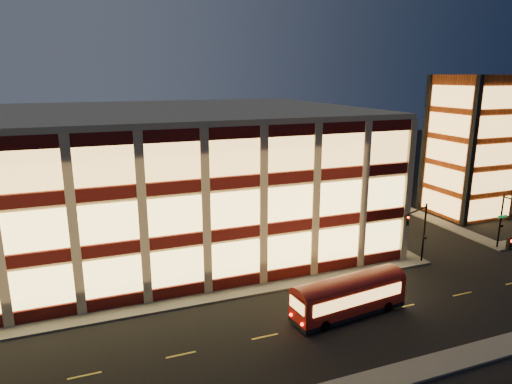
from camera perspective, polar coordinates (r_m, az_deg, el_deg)
name	(u,v)px	position (r m, az deg, el deg)	size (l,w,h in m)	color
ground	(190,308)	(37.78, -8.25, -14.10)	(200.00, 200.00, 0.00)	black
sidewalk_office_south	(150,308)	(38.19, -13.12, -13.89)	(54.00, 2.00, 0.15)	#514F4C
sidewalk_office_east	(333,216)	(60.54, 9.62, -2.95)	(2.00, 30.00, 0.15)	#514F4C
sidewalk_tower_west	(402,207)	(66.66, 17.80, -1.83)	(2.00, 30.00, 0.15)	#514F4C
office_building	(125,178)	(50.73, -16.09, 1.68)	(50.45, 30.45, 14.50)	tan
stair_tower	(471,147)	(65.21, 25.28, 5.16)	(8.60, 8.60, 18.00)	#8C3814
traffic_signal_far	(418,226)	(45.95, 19.61, -3.97)	(3.79, 1.87, 6.00)	black
trolley_bus	(349,294)	(36.33, 11.55, -12.36)	(9.56, 3.38, 3.17)	maroon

